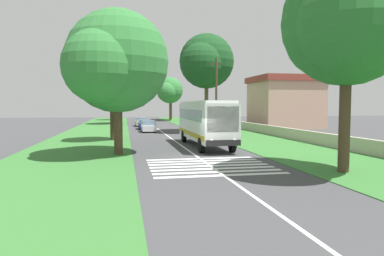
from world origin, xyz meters
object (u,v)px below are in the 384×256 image
at_px(trailing_car_0, 149,127).
at_px(roadside_tree_right_1, 344,25).
at_px(roadside_tree_left_2, 118,88).
at_px(roadside_building, 285,102).
at_px(coach_bus, 205,120).
at_px(trailing_car_1, 145,125).
at_px(roadside_tree_left_1, 110,77).
at_px(roadside_tree_left_0, 114,64).
at_px(roadside_tree_right_3, 170,92).
at_px(roadside_tree_left_3, 115,92).
at_px(roadside_tree_right_0, 169,91).
at_px(utility_pole, 216,96).
at_px(roadside_tree_right_2, 205,63).
at_px(trailing_car_2, 141,122).

distance_m(trailing_car_0, roadside_tree_right_1, 30.94).
bearing_deg(roadside_tree_left_2, roadside_building, -142.82).
bearing_deg(trailing_car_0, roadside_tree_right_1, -165.49).
xyz_separation_m(coach_bus, trailing_car_1, (21.93, 3.65, -1.48)).
bearing_deg(coach_bus, trailing_car_1, 9.45).
distance_m(roadside_tree_left_1, roadside_tree_right_1, 22.19).
bearing_deg(roadside_tree_left_0, roadside_building, -44.39).
bearing_deg(roadside_tree_right_3, roadside_tree_left_1, 166.00).
distance_m(roadside_tree_left_0, roadside_tree_left_3, 40.96).
distance_m(roadside_tree_right_0, roadside_tree_right_1, 60.55).
relative_size(trailing_car_0, roadside_building, 0.45).
distance_m(roadside_tree_right_3, utility_pole, 45.60).
xyz_separation_m(roadside_tree_left_2, roadside_tree_left_3, (-17.12, 0.34, -1.70)).
bearing_deg(roadside_tree_right_0, trailing_car_1, 165.48).
distance_m(coach_bus, roadside_tree_right_0, 48.40).
xyz_separation_m(trailing_car_1, roadside_tree_right_3, (32.68, -7.90, 5.84)).
relative_size(trailing_car_1, roadside_tree_left_0, 0.44).
bearing_deg(roadside_tree_left_1, roadside_tree_left_3, 0.54).
xyz_separation_m(roadside_tree_left_1, roadside_tree_right_3, (48.36, -12.06, 0.42)).
xyz_separation_m(roadside_tree_left_3, roadside_building, (-15.96, -25.43, -1.84)).
relative_size(roadside_tree_left_2, roadside_tree_right_3, 1.10).
xyz_separation_m(roadside_tree_right_2, roadside_building, (6.11, -13.85, -4.75)).
distance_m(trailing_car_1, roadside_tree_right_2, 12.68).
xyz_separation_m(roadside_tree_left_2, utility_pole, (-45.29, -11.15, -3.05)).
bearing_deg(roadside_tree_left_2, utility_pole, -166.17).
distance_m(trailing_car_0, roadside_tree_left_3, 21.55).
height_order(trailing_car_1, trailing_car_2, same).
relative_size(coach_bus, roadside_tree_left_1, 1.29).
xyz_separation_m(roadside_tree_right_0, utility_pole, (-39.04, -0.27, -2.08)).
bearing_deg(trailing_car_2, trailing_car_1, -178.47).
distance_m(trailing_car_0, roadside_tree_left_1, 12.64).
xyz_separation_m(roadside_tree_left_3, roadside_tree_right_1, (-49.67, -12.19, 1.57)).
bearing_deg(trailing_car_0, utility_pole, -138.42).
height_order(trailing_car_1, roadside_tree_right_1, roadside_tree_right_1).
xyz_separation_m(trailing_car_0, roadside_tree_left_2, (37.54, 4.28, 6.79)).
distance_m(roadside_tree_left_1, roadside_tree_right_3, 49.84).
height_order(trailing_car_2, roadside_tree_left_1, roadside_tree_left_1).
relative_size(coach_bus, roadside_tree_right_2, 0.91).
height_order(roadside_tree_left_0, roadside_tree_right_3, roadside_tree_left_0).
bearing_deg(roadside_tree_left_3, roadside_tree_right_0, -45.92).
bearing_deg(roadside_tree_right_0, roadside_tree_left_3, 134.08).
xyz_separation_m(trailing_car_2, roadside_tree_left_2, (24.68, 3.90, 6.79)).
xyz_separation_m(roadside_tree_right_1, roadside_building, (33.72, -13.24, -3.40)).
bearing_deg(roadside_tree_left_1, roadside_building, -59.12).
height_order(trailing_car_0, roadside_tree_left_2, roadside_tree_left_2).
xyz_separation_m(trailing_car_2, roadside_tree_right_3, (24.93, -8.11, 5.84)).
height_order(coach_bus, trailing_car_2, coach_bus).
relative_size(roadside_tree_left_2, roadside_tree_left_3, 1.11).
relative_size(trailing_car_0, trailing_car_2, 1.00).
xyz_separation_m(trailing_car_0, roadside_tree_right_3, (37.80, -7.73, 5.84)).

